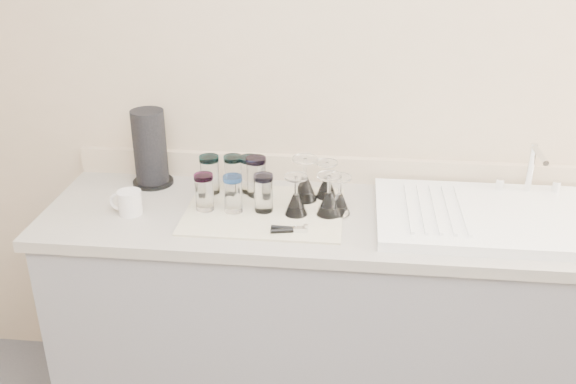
# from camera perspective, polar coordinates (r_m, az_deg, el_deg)

# --- Properties ---
(room_envelope) EXTENTS (3.54, 3.50, 2.52)m
(room_envelope) POSITION_cam_1_polar(r_m,az_deg,el_deg) (0.89, 2.58, 1.02)
(room_envelope) COLOR #4F4F53
(room_envelope) RESTS_ON ground
(counter_unit) EXTENTS (2.06, 0.62, 0.90)m
(counter_unit) POSITION_cam_1_polar(r_m,az_deg,el_deg) (2.49, 3.94, -11.23)
(counter_unit) COLOR slate
(counter_unit) RESTS_ON ground
(sink_unit) EXTENTS (0.82, 0.50, 0.22)m
(sink_unit) POSITION_cam_1_polar(r_m,az_deg,el_deg) (2.30, 18.16, -2.07)
(sink_unit) COLOR white
(sink_unit) RESTS_ON counter_unit
(dish_towel) EXTENTS (0.55, 0.42, 0.01)m
(dish_towel) POSITION_cam_1_polar(r_m,az_deg,el_deg) (2.26, -2.10, -1.69)
(dish_towel) COLOR beige
(dish_towel) RESTS_ON counter_unit
(tumbler_teal) EXTENTS (0.07, 0.07, 0.14)m
(tumbler_teal) POSITION_cam_1_polar(r_m,az_deg,el_deg) (2.38, -6.97, 1.58)
(tumbler_teal) COLOR white
(tumbler_teal) RESTS_ON dish_towel
(tumbler_cyan) EXTENTS (0.07, 0.07, 0.14)m
(tumbler_cyan) POSITION_cam_1_polar(r_m,az_deg,el_deg) (2.38, -4.88, 1.66)
(tumbler_cyan) COLOR white
(tumbler_cyan) RESTS_ON dish_towel
(tumbler_purple) EXTENTS (0.07, 0.07, 0.15)m
(tumbler_purple) POSITION_cam_1_polar(r_m,az_deg,el_deg) (2.34, -2.83, 1.42)
(tumbler_purple) COLOR white
(tumbler_purple) RESTS_ON dish_towel
(tumbler_magenta) EXTENTS (0.07, 0.07, 0.13)m
(tumbler_magenta) POSITION_cam_1_polar(r_m,az_deg,el_deg) (2.25, -7.45, 0.01)
(tumbler_magenta) COLOR white
(tumbler_magenta) RESTS_ON dish_towel
(tumbler_blue) EXTENTS (0.07, 0.07, 0.13)m
(tumbler_blue) POSITION_cam_1_polar(r_m,az_deg,el_deg) (2.23, -4.90, -0.14)
(tumbler_blue) COLOR white
(tumbler_blue) RESTS_ON dish_towel
(tumbler_lavender) EXTENTS (0.07, 0.07, 0.14)m
(tumbler_lavender) POSITION_cam_1_polar(r_m,az_deg,el_deg) (2.23, -2.19, -0.06)
(tumbler_lavender) COLOR white
(tumbler_lavender) RESTS_ON dish_towel
(tumbler_extra) EXTENTS (0.07, 0.07, 0.14)m
(tumbler_extra) POSITION_cam_1_polar(r_m,az_deg,el_deg) (2.37, -3.44, 1.61)
(tumbler_extra) COLOR white
(tumbler_extra) RESTS_ON dish_towel
(goblet_back_left) EXTENTS (0.09, 0.09, 0.16)m
(goblet_back_left) POSITION_cam_1_polar(r_m,az_deg,el_deg) (2.31, 1.50, 0.58)
(goblet_back_left) COLOR white
(goblet_back_left) RESTS_ON dish_towel
(goblet_back_right) EXTENTS (0.08, 0.08, 0.14)m
(goblet_back_right) POSITION_cam_1_polar(r_m,az_deg,el_deg) (2.34, 3.44, 0.62)
(goblet_back_right) COLOR white
(goblet_back_right) RESTS_ON dish_towel
(goblet_front_left) EXTENTS (0.08, 0.08, 0.14)m
(goblet_front_left) POSITION_cam_1_polar(r_m,az_deg,el_deg) (2.21, 0.72, -0.83)
(goblet_front_left) COLOR white
(goblet_front_left) RESTS_ON dish_towel
(goblet_front_right) EXTENTS (0.08, 0.08, 0.15)m
(goblet_front_right) POSITION_cam_1_polar(r_m,az_deg,el_deg) (2.21, 3.63, -0.81)
(goblet_front_right) COLOR white
(goblet_front_right) RESTS_ON dish_towel
(goblet_extra) EXTENTS (0.08, 0.08, 0.14)m
(goblet_extra) POSITION_cam_1_polar(r_m,az_deg,el_deg) (2.22, 4.60, -0.79)
(goblet_extra) COLOR white
(goblet_extra) RESTS_ON dish_towel
(can_opener) EXTENTS (0.12, 0.05, 0.02)m
(can_opener) POSITION_cam_1_polar(r_m,az_deg,el_deg) (2.11, 0.13, -3.34)
(can_opener) COLOR silver
(can_opener) RESTS_ON dish_towel
(white_mug) EXTENTS (0.12, 0.09, 0.09)m
(white_mug) POSITION_cam_1_polar(r_m,az_deg,el_deg) (2.30, -13.94, -0.91)
(white_mug) COLOR silver
(white_mug) RESTS_ON counter_unit
(paper_towel_roll) EXTENTS (0.16, 0.16, 0.29)m
(paper_towel_roll) POSITION_cam_1_polar(r_m,az_deg,el_deg) (2.49, -12.16, 3.79)
(paper_towel_roll) COLOR black
(paper_towel_roll) RESTS_ON counter_unit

